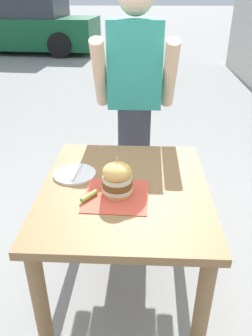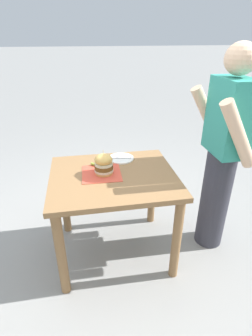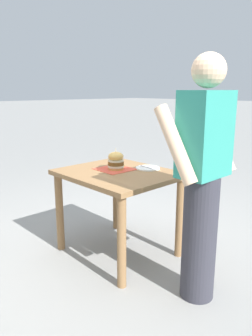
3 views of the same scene
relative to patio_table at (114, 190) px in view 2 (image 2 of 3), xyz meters
name	(u,v)px [view 2 (image 2 of 3)]	position (x,y,z in m)	size (l,w,h in m)	color
ground_plane	(115,249)	(0.00, 0.00, -0.63)	(80.00, 80.00, 0.00)	gray
patio_table	(114,190)	(0.00, 0.00, 0.00)	(0.82, 0.96, 0.77)	olive
serving_paper	(102,173)	(-0.04, -0.09, 0.14)	(0.30, 0.30, 0.00)	#D64C38
sandwich	(104,164)	(-0.03, -0.07, 0.22)	(0.15, 0.15, 0.19)	#E5B25B
pickle_spear	(96,165)	(-0.16, -0.12, 0.16)	(0.02, 0.02, 0.10)	#8EA83D
side_plate_with_forks	(121,158)	(-0.27, 0.10, 0.15)	(0.22, 0.22, 0.02)	white
diner_across_table	(223,154)	(0.03, 0.87, 0.26)	(0.55, 0.35, 1.69)	#33333D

